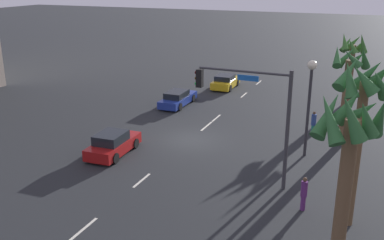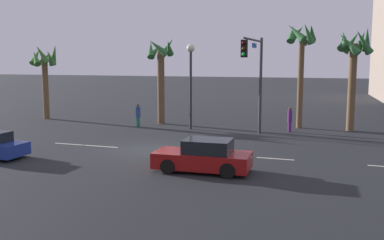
{
  "view_description": "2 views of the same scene",
  "coord_description": "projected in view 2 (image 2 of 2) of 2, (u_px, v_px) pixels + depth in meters",
  "views": [
    {
      "loc": [
        25.46,
        10.89,
        10.57
      ],
      "look_at": [
        1.28,
        0.65,
        1.87
      ],
      "focal_mm": 40.98,
      "sensor_mm": 36.0,
      "label": 1
    },
    {
      "loc": [
        9.57,
        -21.02,
        4.74
      ],
      "look_at": [
        2.09,
        1.01,
        1.59
      ],
      "focal_mm": 40.58,
      "sensor_mm": 36.0,
      "label": 2
    }
  ],
  "objects": [
    {
      "name": "pedestrian_1",
      "position": [
        138.0,
        115.0,
        31.64
      ],
      "size": [
        0.41,
        0.41,
        1.68
      ],
      "color": "#1E7266",
      "rests_on": "ground_plane"
    },
    {
      "name": "pedestrian_0",
      "position": [
        290.0,
        119.0,
        29.24
      ],
      "size": [
        0.41,
        0.41,
        1.69
      ],
      "color": "#59266B",
      "rests_on": "ground_plane"
    },
    {
      "name": "lane_stripe_2",
      "position": [
        69.0,
        144.0,
        25.03
      ],
      "size": [
        1.85,
        0.14,
        0.01
      ],
      "primitive_type": "cube",
      "color": "silver",
      "rests_on": "ground_plane"
    },
    {
      "name": "car_0",
      "position": [
        204.0,
        157.0,
        18.76
      ],
      "size": [
        4.23,
        2.03,
        1.42
      ],
      "color": "maroon",
      "rests_on": "ground_plane"
    },
    {
      "name": "ground_plane",
      "position": [
        149.0,
        150.0,
        23.41
      ],
      "size": [
        220.0,
        220.0,
        0.0
      ],
      "primitive_type": "plane",
      "color": "#232628"
    },
    {
      "name": "palm_tree_1",
      "position": [
        44.0,
        66.0,
        35.56
      ],
      "size": [
        2.19,
        2.48,
        6.18
      ],
      "color": "brown",
      "rests_on": "ground_plane"
    },
    {
      "name": "palm_tree_2",
      "position": [
        160.0,
        65.0,
        32.72
      ],
      "size": [
        2.24,
        2.44,
        6.59
      ],
      "color": "brown",
      "rests_on": "ground_plane"
    },
    {
      "name": "palm_tree_3",
      "position": [
        302.0,
        48.0,
        30.35
      ],
      "size": [
        2.27,
        2.48,
        7.46
      ],
      "color": "brown",
      "rests_on": "ground_plane"
    },
    {
      "name": "lane_stripe_4",
      "position": [
        275.0,
        159.0,
        21.26
      ],
      "size": [
        1.82,
        0.14,
        0.01
      ],
      "primitive_type": "cube",
      "color": "silver",
      "rests_on": "ground_plane"
    },
    {
      "name": "traffic_signal",
      "position": [
        255.0,
        69.0,
        26.56
      ],
      "size": [
        0.37,
        5.16,
        6.26
      ],
      "color": "#38383D",
      "rests_on": "ground_plane"
    },
    {
      "name": "palm_tree_0",
      "position": [
        354.0,
        57.0,
        29.14
      ],
      "size": [
        2.55,
        2.64,
        7.04
      ],
      "color": "brown",
      "rests_on": "ground_plane"
    },
    {
      "name": "streetlamp",
      "position": [
        191.0,
        70.0,
        30.0
      ],
      "size": [
        0.56,
        0.56,
        5.92
      ],
      "color": "#2D2D33",
      "rests_on": "ground_plane"
    },
    {
      "name": "lane_stripe_3",
      "position": [
        101.0,
        146.0,
        24.36
      ],
      "size": [
        2.13,
        0.14,
        0.01
      ],
      "primitive_type": "cube",
      "color": "silver",
      "rests_on": "ground_plane"
    }
  ]
}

